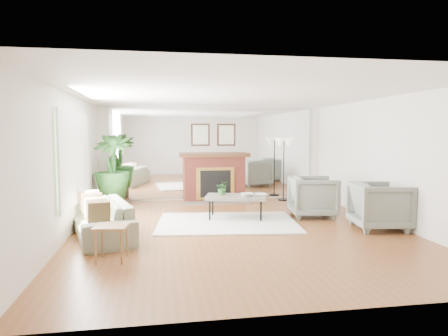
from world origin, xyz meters
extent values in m
plane|color=brown|center=(0.00, 0.00, 0.00)|extent=(7.00, 7.00, 0.00)
cube|color=silver|center=(-2.99, 0.00, 1.25)|extent=(0.02, 7.00, 2.50)
cube|color=silver|center=(2.99, 0.00, 1.25)|extent=(0.02, 7.00, 2.50)
cube|color=silver|center=(0.00, 3.49, 1.25)|extent=(6.00, 0.02, 2.50)
cube|color=silver|center=(0.00, 3.47, 1.25)|extent=(5.40, 0.04, 2.40)
cube|color=#B2E09E|center=(-2.96, 0.40, 1.35)|extent=(0.04, 2.40, 1.50)
cube|color=maroon|center=(0.00, 3.28, 0.60)|extent=(1.60, 0.40, 1.20)
cube|color=gold|center=(0.00, 3.07, 0.48)|extent=(1.00, 0.04, 0.85)
cube|color=black|center=(0.00, 3.05, 0.48)|extent=(0.80, 0.04, 0.70)
cube|color=#5B5047|center=(0.00, 2.93, 0.01)|extent=(1.70, 0.55, 0.03)
cube|color=#4B2B18|center=(0.00, 3.26, 1.22)|extent=(1.85, 0.46, 0.10)
cube|color=black|center=(-0.35, 3.43, 1.75)|extent=(0.50, 0.04, 0.60)
cube|color=black|center=(0.35, 3.43, 1.75)|extent=(0.50, 0.04, 0.60)
cube|color=silver|center=(-0.13, 0.55, 0.01)|extent=(2.92, 2.23, 0.03)
cube|color=#5B5047|center=(0.12, 0.90, 0.47)|extent=(1.38, 1.01, 0.06)
cylinder|color=black|center=(-0.45, 0.78, 0.22)|extent=(0.04, 0.04, 0.44)
cylinder|color=black|center=(0.56, 0.52, 0.22)|extent=(0.04, 0.04, 0.44)
cylinder|color=black|center=(-0.32, 1.28, 0.22)|extent=(0.04, 0.04, 0.44)
cylinder|color=black|center=(0.68, 1.03, 0.22)|extent=(0.04, 0.04, 0.44)
imported|color=gray|center=(-2.45, -0.09, 0.31)|extent=(1.36, 2.26, 0.62)
imported|color=slate|center=(1.81, 0.90, 0.43)|extent=(1.08, 1.06, 0.87)
imported|color=slate|center=(2.60, -0.38, 0.44)|extent=(1.09, 1.07, 0.88)
cube|color=brown|center=(-2.13, -1.48, 0.49)|extent=(0.49, 0.49, 0.04)
cylinder|color=brown|center=(-2.32, -1.63, 0.24)|extent=(0.04, 0.04, 0.48)
cylinder|color=brown|center=(-1.97, -1.68, 0.24)|extent=(0.04, 0.04, 0.48)
cylinder|color=brown|center=(-2.28, -1.28, 0.24)|extent=(0.04, 0.04, 0.48)
cylinder|color=brown|center=(-1.93, -1.33, 0.24)|extent=(0.04, 0.04, 0.48)
cylinder|color=#2A261F|center=(-2.55, 2.59, 0.18)|extent=(0.51, 0.51, 0.37)
imported|color=#316A27|center=(-2.55, 2.59, 1.02)|extent=(0.96, 0.96, 1.52)
cylinder|color=black|center=(1.83, 3.02, 0.02)|extent=(0.28, 0.28, 0.04)
cylinder|color=black|center=(1.83, 3.02, 0.80)|extent=(0.03, 0.03, 1.60)
cone|color=beige|center=(1.71, 3.02, 1.55)|extent=(0.30, 0.30, 0.22)
cone|color=beige|center=(1.95, 3.02, 1.55)|extent=(0.30, 0.30, 0.22)
imported|color=#316A27|center=(-0.14, 1.04, 0.64)|extent=(0.31, 0.28, 0.29)
imported|color=brown|center=(0.32, 0.76, 0.53)|extent=(0.28, 0.28, 0.07)
imported|color=brown|center=(0.57, 0.95, 0.51)|extent=(0.21, 0.28, 0.02)
camera|label=1|loc=(-1.47, -7.14, 1.78)|focal=32.00mm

